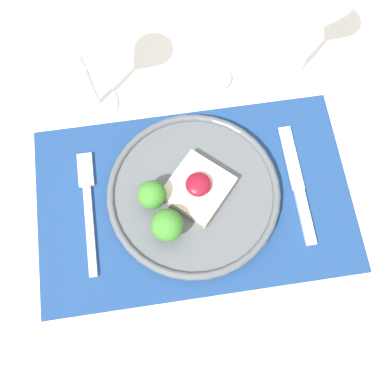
{
  "coord_description": "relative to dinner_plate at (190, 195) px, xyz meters",
  "views": [
    {
      "loc": [
        -0.03,
        -0.21,
        1.46
      ],
      "look_at": [
        -0.0,
        0.01,
        0.8
      ],
      "focal_mm": 42.0,
      "sensor_mm": 36.0,
      "label": 1
    }
  ],
  "objects": [
    {
      "name": "wine_glass_far",
      "position": [
        -0.13,
        0.19,
        0.12
      ],
      "size": [
        0.07,
        0.07,
        0.18
      ],
      "color": "white",
      "rests_on": "dining_table"
    },
    {
      "name": "fork",
      "position": [
        -0.16,
        0.01,
        -0.01
      ],
      "size": [
        0.02,
        0.2,
        0.01
      ],
      "rotation": [
        0.0,
        0.0,
        -0.03
      ],
      "color": "silver",
      "rests_on": "placemat"
    },
    {
      "name": "dining_table",
      "position": [
        0.01,
        -0.0,
        -0.11
      ],
      "size": [
        1.43,
        1.02,
        0.78
      ],
      "color": "white",
      "rests_on": "ground_plane"
    },
    {
      "name": "placemat",
      "position": [
        0.01,
        -0.0,
        -0.02
      ],
      "size": [
        0.49,
        0.31,
        0.0
      ],
      "primitive_type": "cube",
      "color": "navy",
      "rests_on": "dining_table"
    },
    {
      "name": "ground_plane",
      "position": [
        0.01,
        -0.0,
        -0.8
      ],
      "size": [
        8.0,
        8.0,
        0.0
      ],
      "primitive_type": "plane",
      "color": "brown"
    },
    {
      "name": "spoon",
      "position": [
        0.06,
        0.2,
        -0.01
      ],
      "size": [
        0.19,
        0.05,
        0.02
      ],
      "rotation": [
        0.0,
        0.0,
        -0.07
      ],
      "color": "silver",
      "rests_on": "dining_table"
    },
    {
      "name": "wine_glass_near",
      "position": [
        0.22,
        0.2,
        0.11
      ],
      "size": [
        0.07,
        0.07,
        0.18
      ],
      "color": "white",
      "rests_on": "dining_table"
    },
    {
      "name": "dinner_plate",
      "position": [
        0.0,
        0.0,
        0.0
      ],
      "size": [
        0.27,
        0.27,
        0.07
      ],
      "color": "#4C5156",
      "rests_on": "placemat"
    },
    {
      "name": "knife",
      "position": [
        0.17,
        -0.02,
        -0.01
      ],
      "size": [
        0.02,
        0.2,
        0.01
      ],
      "rotation": [
        0.0,
        0.0,
        -0.0
      ],
      "color": "silver",
      "rests_on": "placemat"
    }
  ]
}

